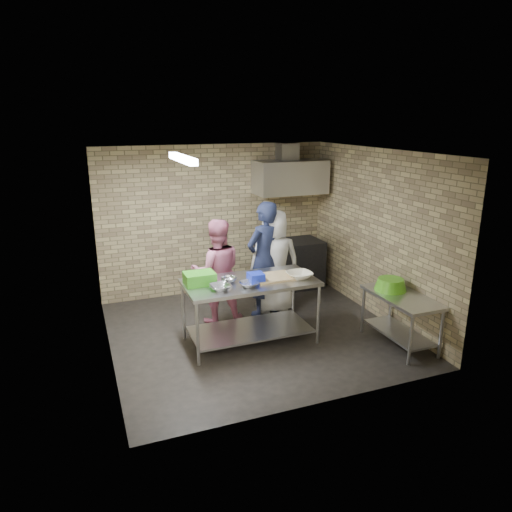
{
  "coord_description": "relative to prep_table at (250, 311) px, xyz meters",
  "views": [
    {
      "loc": [
        -2.35,
        -6.15,
        3.17
      ],
      "look_at": [
        0.1,
        0.2,
        1.15
      ],
      "focal_mm": 33.19,
      "sensor_mm": 36.0,
      "label": 1
    }
  ],
  "objects": [
    {
      "name": "fluorescent_fixture",
      "position": [
        -0.84,
        0.24,
        2.17
      ],
      "size": [
        0.1,
        1.25,
        0.08
      ],
      "primitive_type": "cube",
      "color": "white",
      "rests_on": "ceiling"
    },
    {
      "name": "back_wall",
      "position": [
        0.16,
        2.24,
        0.88
      ],
      "size": [
        4.2,
        0.06,
        2.7
      ],
      "primitive_type": "cube",
      "color": "tan",
      "rests_on": "ground"
    },
    {
      "name": "man_navy",
      "position": [
        0.56,
        0.85,
        0.48
      ],
      "size": [
        0.8,
        0.66,
        1.89
      ],
      "primitive_type": "imported",
      "rotation": [
        0.0,
        0.0,
        3.5
      ],
      "color": "#151A35",
      "rests_on": "floor"
    },
    {
      "name": "green_basin",
      "position": [
        1.94,
        -0.61,
        0.37
      ],
      "size": [
        0.46,
        0.46,
        0.17
      ],
      "primitive_type": null,
      "color": "#59C626",
      "rests_on": "side_counter"
    },
    {
      "name": "stove",
      "position": [
        1.51,
        1.89,
        -0.02
      ],
      "size": [
        1.2,
        0.7,
        0.9
      ],
      "primitive_type": "cube",
      "color": "black",
      "rests_on": "floor"
    },
    {
      "name": "prep_table",
      "position": [
        0.0,
        0.0,
        0.0
      ],
      "size": [
        1.87,
        0.93,
        0.93
      ],
      "primitive_type": "cube",
      "color": "#ABACB2",
      "rests_on": "floor"
    },
    {
      "name": "bottle_green",
      "position": [
        1.96,
        2.13,
        1.55
      ],
      "size": [
        0.06,
        0.06,
        0.15
      ],
      "primitive_type": "cylinder",
      "color": "green",
      "rests_on": "wall_shelf"
    },
    {
      "name": "mixing_bowl_a",
      "position": [
        -0.5,
        -0.2,
        0.5
      ],
      "size": [
        0.31,
        0.31,
        0.07
      ],
      "primitive_type": "imported",
      "rotation": [
        0.0,
        0.0,
        0.05
      ],
      "color": "#B8BBC0",
      "rests_on": "prep_table"
    },
    {
      "name": "cutting_board",
      "position": [
        0.35,
        -0.02,
        0.48
      ],
      "size": [
        0.57,
        0.44,
        0.03
      ],
      "primitive_type": "cube",
      "color": "tan",
      "rests_on": "prep_table"
    },
    {
      "name": "woman_pink",
      "position": [
        -0.24,
        0.84,
        0.37
      ],
      "size": [
        0.91,
        0.76,
        1.67
      ],
      "primitive_type": "imported",
      "rotation": [
        0.0,
        0.0,
        2.97
      ],
      "color": "#C16684",
      "rests_on": "floor"
    },
    {
      "name": "mixing_bowl_b",
      "position": [
        -0.3,
        0.05,
        0.5
      ],
      "size": [
        0.23,
        0.23,
        0.07
      ],
      "primitive_type": "imported",
      "rotation": [
        0.0,
        0.0,
        0.05
      ],
      "color": "silver",
      "rests_on": "prep_table"
    },
    {
      "name": "mixing_bowl_c",
      "position": [
        -0.1,
        -0.22,
        0.5
      ],
      "size": [
        0.28,
        0.28,
        0.07
      ],
      "primitive_type": "imported",
      "rotation": [
        0.0,
        0.0,
        0.05
      ],
      "color": "#ADAFB4",
      "rests_on": "prep_table"
    },
    {
      "name": "range_hood",
      "position": [
        1.51,
        1.94,
        1.63
      ],
      "size": [
        1.3,
        0.6,
        0.6
      ],
      "primitive_type": "cube",
      "color": "silver",
      "rests_on": "back_wall"
    },
    {
      "name": "floor",
      "position": [
        0.16,
        0.24,
        -0.47
      ],
      "size": [
        4.2,
        4.2,
        0.0
      ],
      "primitive_type": "plane",
      "color": "black",
      "rests_on": "ground"
    },
    {
      "name": "wall_shelf",
      "position": [
        1.81,
        2.13,
        1.45
      ],
      "size": [
        0.8,
        0.2,
        0.04
      ],
      "primitive_type": "cube",
      "color": "#3F2B19",
      "rests_on": "back_wall"
    },
    {
      "name": "ceramic_bowl",
      "position": [
        0.7,
        -0.15,
        0.51
      ],
      "size": [
        0.38,
        0.38,
        0.09
      ],
      "primitive_type": "imported",
      "rotation": [
        0.0,
        0.0,
        0.05
      ],
      "color": "beige",
      "rests_on": "prep_table"
    },
    {
      "name": "side_counter",
      "position": [
        1.96,
        -0.86,
        -0.09
      ],
      "size": [
        0.6,
        1.2,
        0.75
      ],
      "primitive_type": "cube",
      "color": "silver",
      "rests_on": "floor"
    },
    {
      "name": "woman_white",
      "position": [
        0.77,
        0.92,
        0.4
      ],
      "size": [
        0.94,
        0.72,
        1.74
      ],
      "primitive_type": "imported",
      "rotation": [
        0.0,
        0.0,
        2.93
      ],
      "color": "white",
      "rests_on": "floor"
    },
    {
      "name": "ceiling",
      "position": [
        0.16,
        0.24,
        2.23
      ],
      "size": [
        4.2,
        4.2,
        0.0
      ],
      "primitive_type": "plane",
      "rotation": [
        3.14,
        0.0,
        0.0
      ],
      "color": "black",
      "rests_on": "ground"
    },
    {
      "name": "left_wall",
      "position": [
        -1.94,
        0.24,
        0.88
      ],
      "size": [
        0.06,
        4.0,
        2.7
      ],
      "primitive_type": "cube",
      "color": "tan",
      "rests_on": "ground"
    },
    {
      "name": "front_wall",
      "position": [
        0.16,
        -1.76,
        0.88
      ],
      "size": [
        4.2,
        0.06,
        2.7
      ],
      "primitive_type": "cube",
      "color": "tan",
      "rests_on": "ground"
    },
    {
      "name": "hood_duct",
      "position": [
        1.51,
        2.09,
        2.08
      ],
      "size": [
        0.35,
        0.3,
        0.3
      ],
      "primitive_type": "cube",
      "color": "#A5A8AD",
      "rests_on": "back_wall"
    },
    {
      "name": "green_crate",
      "position": [
        -0.7,
        0.12,
        0.55
      ],
      "size": [
        0.42,
        0.31,
        0.17
      ],
      "primitive_type": "cube",
      "color": "#31981C",
      "rests_on": "prep_table"
    },
    {
      "name": "right_wall",
      "position": [
        2.26,
        0.24,
        0.88
      ],
      "size": [
        0.06,
        4.0,
        2.7
      ],
      "primitive_type": "cube",
      "color": "tan",
      "rests_on": "ground"
    },
    {
      "name": "bottle_red",
      "position": [
        1.56,
        2.13,
        1.56
      ],
      "size": [
        0.07,
        0.07,
        0.18
      ],
      "primitive_type": "cylinder",
      "color": "#B22619",
      "rests_on": "wall_shelf"
    },
    {
      "name": "blue_tub",
      "position": [
        0.05,
        -0.1,
        0.53
      ],
      "size": [
        0.21,
        0.21,
        0.13
      ],
      "primitive_type": "cube",
      "color": "#182CBA",
      "rests_on": "prep_table"
    }
  ]
}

